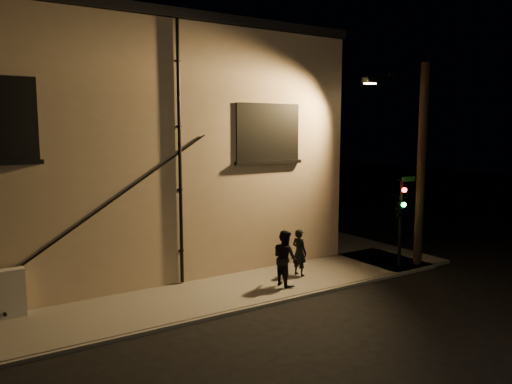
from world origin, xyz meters
TOP-DOWN VIEW (x-y plane):
  - ground at (0.00, 0.00)m, footprint 90.00×90.00m
  - sidewalk at (1.22, 4.39)m, footprint 21.00×16.00m
  - building at (-3.00, 8.99)m, footprint 16.20×12.23m
  - pedestrian_a at (1.95, 1.57)m, footprint 0.50×0.66m
  - pedestrian_b at (0.89, 0.95)m, footprint 0.69×0.88m
  - traffic_signal at (5.57, 0.43)m, footprint 1.20×1.92m
  - streetlamp_pole at (6.48, 0.43)m, footprint 2.03×1.40m

SIDE VIEW (x-z plane):
  - ground at x=0.00m, z-range 0.00..0.00m
  - sidewalk at x=1.22m, z-range 0.00..0.12m
  - pedestrian_a at x=1.95m, z-range 0.12..1.74m
  - pedestrian_b at x=0.89m, z-range 0.12..1.93m
  - traffic_signal at x=5.57m, z-range 0.68..3.95m
  - streetlamp_pole at x=6.48m, z-range 0.21..7.66m
  - building at x=-3.00m, z-range 0.00..8.80m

